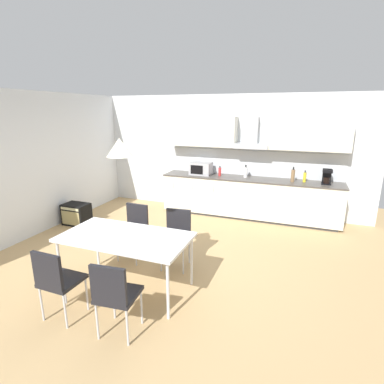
{
  "coord_description": "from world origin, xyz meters",
  "views": [
    {
      "loc": [
        1.87,
        -3.91,
        2.31
      ],
      "look_at": [
        0.18,
        0.57,
        1.0
      ],
      "focal_mm": 28.0,
      "sensor_mm": 36.0,
      "label": 1
    }
  ],
  "objects_px": {
    "microwave": "(201,168)",
    "dining_table": "(125,239)",
    "coffee_maker": "(327,177)",
    "bottle_white": "(246,172)",
    "chair_far_left": "(134,226)",
    "bottle_yellow": "(305,177)",
    "chair_near_left": "(56,278)",
    "chair_far_right": "(177,232)",
    "bottle_brown": "(293,176)",
    "guitar_amp": "(77,214)",
    "chair_near_right": "(114,292)",
    "pendant_lamp": "(120,147)",
    "bottle_red": "(220,172)"
  },
  "relations": [
    {
      "from": "chair_far_right",
      "to": "guitar_amp",
      "type": "height_order",
      "value": "chair_far_right"
    },
    {
      "from": "guitar_amp",
      "to": "bottle_yellow",
      "type": "bearing_deg",
      "value": 21.81
    },
    {
      "from": "microwave",
      "to": "bottle_yellow",
      "type": "relative_size",
      "value": 1.97
    },
    {
      "from": "bottle_yellow",
      "to": "chair_near_right",
      "type": "height_order",
      "value": "bottle_yellow"
    },
    {
      "from": "chair_near_left",
      "to": "chair_far_left",
      "type": "distance_m",
      "value": 1.63
    },
    {
      "from": "chair_near_right",
      "to": "bottle_brown",
      "type": "bearing_deg",
      "value": 70.17
    },
    {
      "from": "microwave",
      "to": "bottle_red",
      "type": "bearing_deg",
      "value": 2.65
    },
    {
      "from": "bottle_yellow",
      "to": "bottle_red",
      "type": "bearing_deg",
      "value": -179.54
    },
    {
      "from": "coffee_maker",
      "to": "chair_far_right",
      "type": "height_order",
      "value": "coffee_maker"
    },
    {
      "from": "chair_near_right",
      "to": "pendant_lamp",
      "type": "height_order",
      "value": "pendant_lamp"
    },
    {
      "from": "chair_near_left",
      "to": "bottle_white",
      "type": "bearing_deg",
      "value": 73.44
    },
    {
      "from": "dining_table",
      "to": "chair_far_left",
      "type": "relative_size",
      "value": 1.91
    },
    {
      "from": "chair_far_left",
      "to": "pendant_lamp",
      "type": "relative_size",
      "value": 2.72
    },
    {
      "from": "bottle_yellow",
      "to": "pendant_lamp",
      "type": "relative_size",
      "value": 0.76
    },
    {
      "from": "microwave",
      "to": "dining_table",
      "type": "bearing_deg",
      "value": -87.72
    },
    {
      "from": "bottle_white",
      "to": "dining_table",
      "type": "relative_size",
      "value": 0.17
    },
    {
      "from": "coffee_maker",
      "to": "bottle_yellow",
      "type": "bearing_deg",
      "value": 178.8
    },
    {
      "from": "microwave",
      "to": "bottle_brown",
      "type": "xyz_separation_m",
      "value": [
        2.01,
        -0.03,
        -0.01
      ]
    },
    {
      "from": "pendant_lamp",
      "to": "chair_far_right",
      "type": "bearing_deg",
      "value": 65.94
    },
    {
      "from": "bottle_brown",
      "to": "chair_near_right",
      "type": "height_order",
      "value": "bottle_brown"
    },
    {
      "from": "bottle_yellow",
      "to": "guitar_amp",
      "type": "bearing_deg",
      "value": -158.19
    },
    {
      "from": "bottle_red",
      "to": "guitar_amp",
      "type": "xyz_separation_m",
      "value": [
        -2.59,
        -1.74,
        -0.76
      ]
    },
    {
      "from": "chair_far_right",
      "to": "pendant_lamp",
      "type": "height_order",
      "value": "pendant_lamp"
    },
    {
      "from": "bottle_white",
      "to": "chair_near_left",
      "type": "xyz_separation_m",
      "value": [
        -1.26,
        -4.24,
        -0.47
      ]
    },
    {
      "from": "bottle_red",
      "to": "chair_near_right",
      "type": "height_order",
      "value": "bottle_red"
    },
    {
      "from": "chair_far_left",
      "to": "bottle_yellow",
      "type": "bearing_deg",
      "value": 46.21
    },
    {
      "from": "microwave",
      "to": "bottle_white",
      "type": "distance_m",
      "value": 1.02
    },
    {
      "from": "chair_far_right",
      "to": "chair_near_right",
      "type": "bearing_deg",
      "value": -89.42
    },
    {
      "from": "bottle_yellow",
      "to": "pendant_lamp",
      "type": "xyz_separation_m",
      "value": [
        -2.11,
        -3.4,
        0.9
      ]
    },
    {
      "from": "bottle_yellow",
      "to": "microwave",
      "type": "bearing_deg",
      "value": -179.11
    },
    {
      "from": "dining_table",
      "to": "chair_near_right",
      "type": "xyz_separation_m",
      "value": [
        0.38,
        -0.82,
        -0.18
      ]
    },
    {
      "from": "coffee_maker",
      "to": "bottle_white",
      "type": "relative_size",
      "value": 1.09
    },
    {
      "from": "bottle_white",
      "to": "chair_far_left",
      "type": "height_order",
      "value": "bottle_white"
    },
    {
      "from": "bottle_red",
      "to": "pendant_lamp",
      "type": "relative_size",
      "value": 0.7
    },
    {
      "from": "bottle_red",
      "to": "chair_far_left",
      "type": "bearing_deg",
      "value": -104.86
    },
    {
      "from": "microwave",
      "to": "chair_far_left",
      "type": "bearing_deg",
      "value": -95.3
    },
    {
      "from": "bottle_yellow",
      "to": "chair_near_left",
      "type": "relative_size",
      "value": 0.28
    },
    {
      "from": "microwave",
      "to": "guitar_amp",
      "type": "bearing_deg",
      "value": -141.27
    },
    {
      "from": "chair_near_right",
      "to": "guitar_amp",
      "type": "bearing_deg",
      "value": 137.21
    },
    {
      "from": "coffee_maker",
      "to": "bottle_red",
      "type": "height_order",
      "value": "coffee_maker"
    },
    {
      "from": "bottle_white",
      "to": "chair_far_right",
      "type": "relative_size",
      "value": 0.32
    },
    {
      "from": "guitar_amp",
      "to": "chair_far_right",
      "type": "bearing_deg",
      "value": -17.43
    },
    {
      "from": "bottle_brown",
      "to": "chair_far_left",
      "type": "bearing_deg",
      "value": -131.77
    },
    {
      "from": "bottle_yellow",
      "to": "chair_near_left",
      "type": "bearing_deg",
      "value": -120.47
    },
    {
      "from": "microwave",
      "to": "chair_far_right",
      "type": "bearing_deg",
      "value": -78.94
    },
    {
      "from": "microwave",
      "to": "chair_far_left",
      "type": "xyz_separation_m",
      "value": [
        -0.24,
        -2.55,
        -0.49
      ]
    },
    {
      "from": "microwave",
      "to": "coffee_maker",
      "type": "distance_m",
      "value": 2.65
    },
    {
      "from": "bottle_yellow",
      "to": "dining_table",
      "type": "bearing_deg",
      "value": -121.78
    },
    {
      "from": "bottle_brown",
      "to": "bottle_white",
      "type": "bearing_deg",
      "value": 174.82
    },
    {
      "from": "bottle_yellow",
      "to": "chair_far_left",
      "type": "bearing_deg",
      "value": -133.79
    }
  ]
}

